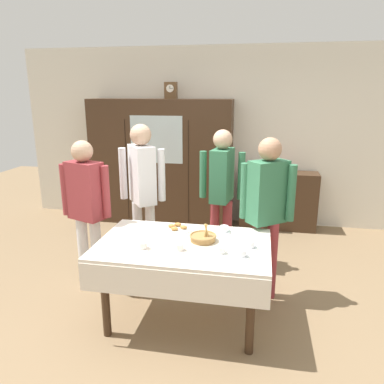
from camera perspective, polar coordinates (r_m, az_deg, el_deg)
The scene contains 21 objects.
ground_plane at distance 3.76m, azimuth -0.59°, elevation -17.47°, with size 12.00×12.00×0.00m, color #846B4C.
back_wall at distance 5.82m, azimuth 4.53°, elevation 8.52°, with size 6.40×0.10×2.70m, color silver.
dining_table at distance 3.25m, azimuth -1.44°, elevation -9.97°, with size 1.49×0.95×0.77m.
wall_cabinet at distance 5.76m, azimuth -4.83°, elevation 4.57°, with size 2.19×0.46×1.93m.
mantel_clock at distance 5.62m, azimuth -3.29°, elevation 15.45°, with size 0.18×0.11×0.24m.
bookshelf_low at distance 5.74m, azimuth 13.17°, elevation -1.25°, with size 1.14×0.35×0.88m.
book_stack at distance 5.62m, azimuth 13.48°, elevation 3.52°, with size 0.18×0.23×0.10m.
tea_cup_far_right at distance 3.02m, azimuth 4.41°, elevation -9.06°, with size 0.13×0.13×0.06m.
tea_cup_far_left at distance 3.06m, azimuth -2.04°, elevation -8.66°, with size 0.13×0.13×0.06m.
tea_cup_mid_left at distance 3.12m, azimuth -7.61°, elevation -8.32°, with size 0.13×0.13×0.06m.
tea_cup_near_right at distance 2.98m, azimuth 7.72°, elevation -9.51°, with size 0.13×0.13×0.06m.
tea_cup_center at distance 3.15m, azimuth 8.98°, elevation -8.18°, with size 0.13×0.13×0.06m.
tea_cup_front_edge at distance 3.46m, azimuth 5.05°, elevation -5.82°, with size 0.13×0.13×0.06m.
bread_basket at distance 3.25m, azimuth 1.72°, elevation -7.02°, with size 0.24×0.24×0.16m.
pastry_plate at distance 3.52m, azimuth -2.29°, elevation -5.61°, with size 0.28×0.28×0.05m.
spoon_near_left at distance 3.36m, azimuth 8.15°, elevation -6.99°, with size 0.12×0.02×0.01m.
spoon_center at distance 3.16m, azimuth -12.34°, elevation -8.70°, with size 0.12×0.02×0.01m.
person_beside_shelf at distance 3.61m, azimuth 11.54°, elevation -1.81°, with size 0.52×0.38×1.63m.
person_by_cabinet at distance 4.25m, azimuth 4.63°, elevation 1.04°, with size 0.52×0.39×1.63m.
person_behind_table_left at distance 4.08m, azimuth -7.69°, elevation 1.12°, with size 0.52×0.41×1.71m.
person_near_right_end at distance 3.88m, azimuth -16.09°, elevation -1.48°, with size 0.52×0.31×1.58m.
Camera 1 is at (0.62, -3.10, 2.04)m, focal length 34.40 mm.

